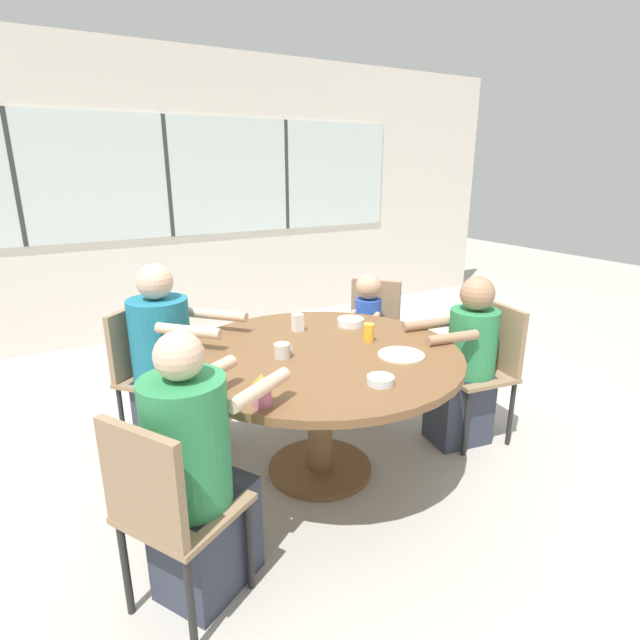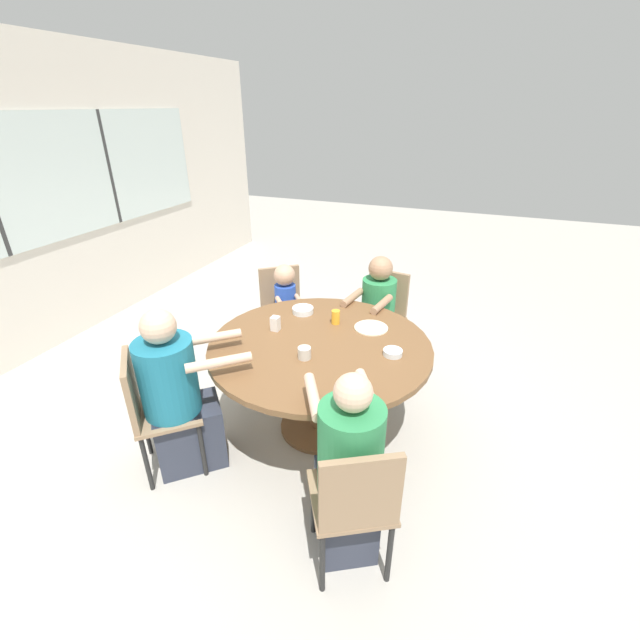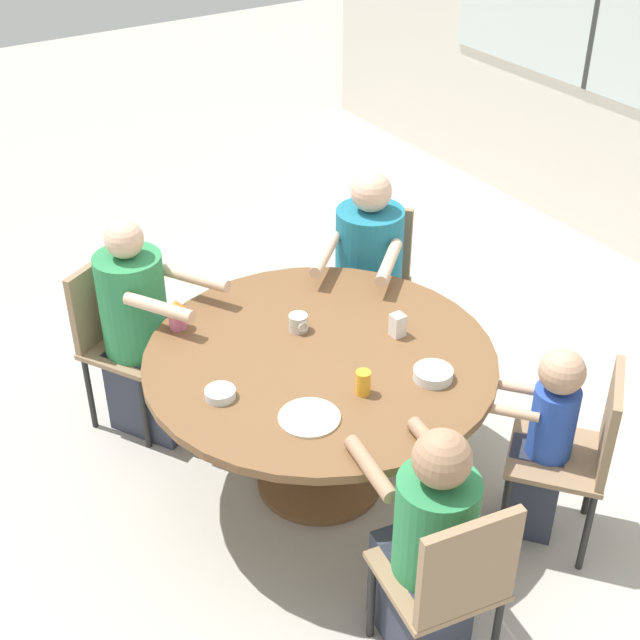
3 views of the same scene
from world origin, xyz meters
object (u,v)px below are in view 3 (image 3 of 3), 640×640
coffee_mug (299,323)px  juice_glass (363,382)px  milk_carton_small (398,325)px  bowl_cereal (433,374)px  person_man_blue_shirt (427,552)px  chair_for_woman_green_shirt (116,329)px  chair_for_man_blue_shirt (451,579)px  person_woman_green_shirt (143,339)px  person_man_teal_shirt (367,287)px  sippy_cup (177,314)px  chair_for_man_teal_shirt (373,271)px  bowl_white_shallow (220,394)px  person_toddler (543,446)px  chair_for_toddler (582,445)px

coffee_mug → juice_glass: juice_glass is taller
milk_carton_small → bowl_cereal: size_ratio=0.65×
person_man_blue_shirt → juice_glass: 0.73m
chair_for_woman_green_shirt → milk_carton_small: (1.05, 0.94, 0.27)m
chair_for_man_blue_shirt → person_woman_green_shirt: size_ratio=0.76×
chair_for_woman_green_shirt → person_man_teal_shirt: (0.34, 1.29, -0.01)m
sippy_cup → bowl_cereal: size_ratio=0.87×
milk_carton_small → person_woman_green_shirt: bearing=-136.6°
chair_for_man_teal_shirt → bowl_white_shallow: 1.58m
person_man_blue_shirt → juice_glass: person_man_blue_shirt is taller
person_woman_green_shirt → person_toddler: 1.96m
bowl_white_shallow → milk_carton_small: bearing=88.0°
chair_for_woman_green_shirt → coffee_mug: chair_for_woman_green_shirt is taller
milk_carton_small → bowl_white_shallow: bearing=-92.0°
chair_for_man_teal_shirt → chair_for_toddler: same height
bowl_cereal → person_woman_green_shirt: bearing=-147.7°
chair_for_man_blue_shirt → chair_for_toddler: bearing=24.3°
person_toddler → juice_glass: (-0.44, -0.63, 0.32)m
chair_for_woman_green_shirt → bowl_cereal: bearing=92.2°
chair_for_man_teal_shirt → person_man_blue_shirt: (1.73, -1.00, -0.04)m
bowl_cereal → milk_carton_small: bearing=168.3°
person_woman_green_shirt → coffee_mug: 0.85m
chair_for_toddler → person_toddler: person_toddler is taller
chair_for_woman_green_shirt → person_toddler: size_ratio=0.90×
chair_for_woman_green_shirt → juice_glass: bearing=83.6°
chair_for_toddler → chair_for_woman_green_shirt: bearing=85.2°
person_woman_green_shirt → person_toddler: person_woman_green_shirt is taller
chair_for_woman_green_shirt → sippy_cup: (0.46, 0.14, 0.29)m
chair_for_toddler → sippy_cup: 1.84m
chair_for_man_blue_shirt → bowl_white_shallow: (-1.10, -0.32, 0.23)m
chair_for_woman_green_shirt → bowl_cereal: size_ratio=5.28×
person_man_teal_shirt → person_toddler: bearing=134.1°
sippy_cup → milk_carton_small: size_ratio=1.35×
chair_for_woman_green_shirt → chair_for_man_blue_shirt: bearing=70.5°
chair_for_woman_green_shirt → bowl_white_shallow: size_ratio=6.94×
chair_for_toddler → person_toddler: 0.16m
person_toddler → juice_glass: 0.83m
person_man_teal_shirt → juice_glass: (0.97, -0.72, 0.28)m
chair_for_toddler → person_woman_green_shirt: person_woman_green_shirt is taller
chair_for_man_teal_shirt → person_man_blue_shirt: person_man_blue_shirt is taller
person_woman_green_shirt → juice_glass: 1.30m
person_woman_green_shirt → chair_for_man_teal_shirt: bearing=146.8°
bowl_white_shallow → person_toddler: bearing=57.0°
chair_for_woman_green_shirt → chair_for_man_blue_shirt: same height
person_man_blue_shirt → coffee_mug: (-1.18, 0.18, 0.29)m
chair_for_man_teal_shirt → person_toddler: bearing=129.7°
coffee_mug → chair_for_toddler: bearing=32.6°
chair_for_woman_green_shirt → chair_for_toddler: 2.28m
chair_for_man_blue_shirt → person_man_blue_shirt: bearing=90.0°
person_woman_green_shirt → bowl_white_shallow: bearing=59.1°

